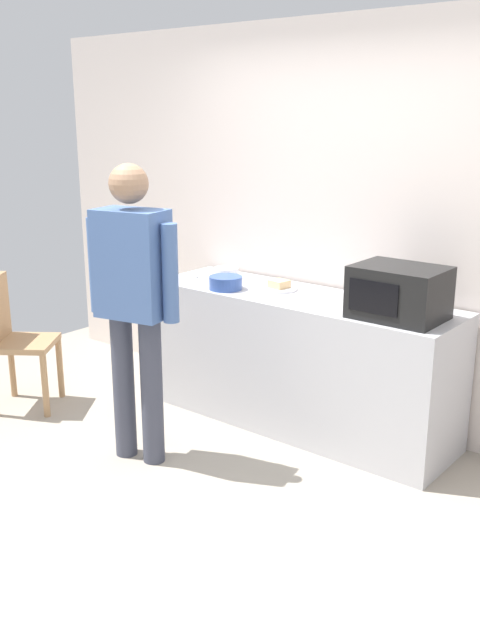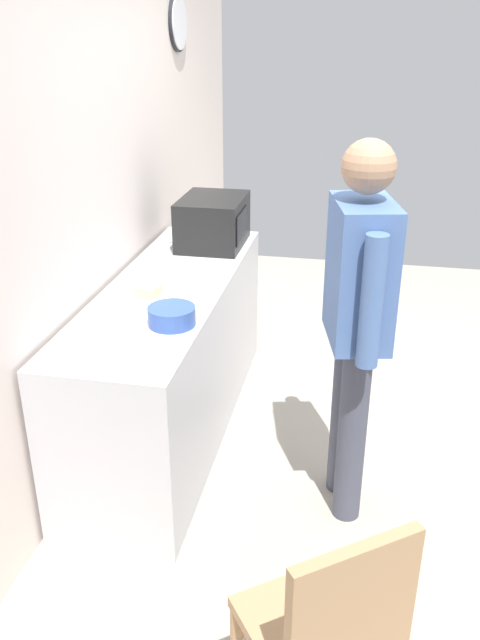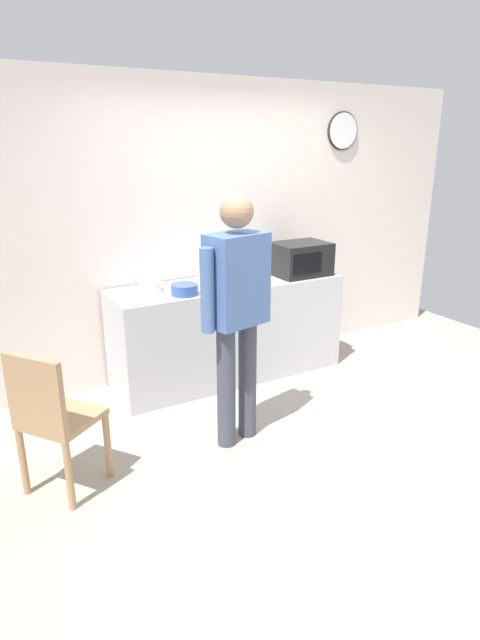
# 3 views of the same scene
# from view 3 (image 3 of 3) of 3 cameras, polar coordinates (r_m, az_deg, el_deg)

# --- Properties ---
(ground_plane) EXTENTS (6.00, 6.00, 0.00)m
(ground_plane) POSITION_cam_3_polar(r_m,az_deg,el_deg) (4.09, 8.92, -11.73)
(ground_plane) COLOR #9E9384
(back_wall) EXTENTS (5.40, 0.13, 2.60)m
(back_wall) POSITION_cam_3_polar(r_m,az_deg,el_deg) (4.93, -1.93, 9.94)
(back_wall) COLOR silver
(back_wall) RESTS_ON ground_plane
(kitchen_counter) EXTENTS (2.09, 0.62, 0.89)m
(kitchen_counter) POSITION_cam_3_polar(r_m,az_deg,el_deg) (4.75, -1.26, -1.10)
(kitchen_counter) COLOR #B7B7BC
(kitchen_counter) RESTS_ON ground_plane
(microwave) EXTENTS (0.50, 0.39, 0.30)m
(microwave) POSITION_cam_3_polar(r_m,az_deg,el_deg) (4.89, 6.59, 6.61)
(microwave) COLOR black
(microwave) RESTS_ON kitchen_counter
(sandwich_plate) EXTENTS (0.24, 0.24, 0.07)m
(sandwich_plate) POSITION_cam_3_polar(r_m,az_deg,el_deg) (4.56, -3.78, 4.13)
(sandwich_plate) COLOR white
(sandwich_plate) RESTS_ON kitchen_counter
(salad_bowl) EXTENTS (0.22, 0.22, 0.09)m
(salad_bowl) POSITION_cam_3_polar(r_m,az_deg,el_deg) (4.26, -6.02, 3.32)
(salad_bowl) COLOR #33519E
(salad_bowl) RESTS_ON kitchen_counter
(cereal_bowl) EXTENTS (0.17, 0.17, 0.08)m
(cereal_bowl) POSITION_cam_3_polar(r_m,az_deg,el_deg) (4.41, -9.65, 3.62)
(cereal_bowl) COLOR white
(cereal_bowl) RESTS_ON kitchen_counter
(fork_utensil) EXTENTS (0.16, 0.08, 0.01)m
(fork_utensil) POSITION_cam_3_polar(r_m,az_deg,el_deg) (4.26, -12.35, 2.45)
(fork_utensil) COLOR silver
(fork_utensil) RESTS_ON kitchen_counter
(spoon_utensil) EXTENTS (0.15, 0.11, 0.01)m
(spoon_utensil) POSITION_cam_3_polar(r_m,az_deg,el_deg) (5.14, 4.85, 5.59)
(spoon_utensil) COLOR silver
(spoon_utensil) RESTS_ON kitchen_counter
(person_standing) EXTENTS (0.58, 0.32, 1.75)m
(person_standing) POSITION_cam_3_polar(r_m,az_deg,el_deg) (3.52, -0.35, 1.76)
(person_standing) COLOR #3D4150
(person_standing) RESTS_ON ground_plane
(wooden_chair) EXTENTS (0.56, 0.56, 0.94)m
(wooden_chair) POSITION_cam_3_polar(r_m,az_deg,el_deg) (3.34, -19.72, -9.80)
(wooden_chair) COLOR #A87F56
(wooden_chair) RESTS_ON ground_plane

